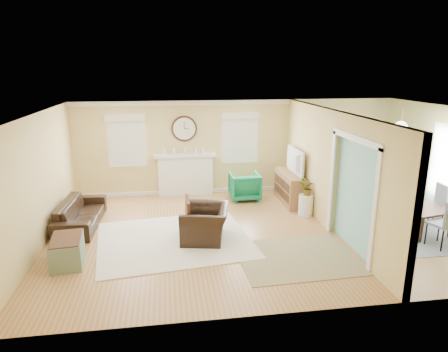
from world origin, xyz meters
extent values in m
plane|color=olive|center=(0.00, 0.00, 0.00)|extent=(9.00, 9.00, 0.00)
cube|color=tan|center=(0.00, 3.00, 1.30)|extent=(9.00, 0.02, 2.60)
cube|color=tan|center=(0.00, -3.00, 1.30)|extent=(9.00, 0.02, 2.60)
cube|color=tan|center=(-4.50, 0.00, 1.30)|extent=(0.02, 6.00, 2.60)
cube|color=white|center=(0.00, 0.00, 2.60)|extent=(9.00, 6.00, 0.02)
cube|color=tan|center=(1.50, 1.40, 1.30)|extent=(0.12, 3.20, 2.60)
cube|color=tan|center=(1.50, -2.50, 1.30)|extent=(0.12, 1.00, 2.60)
cube|color=tan|center=(1.50, -1.10, 2.40)|extent=(0.12, 1.80, 0.40)
cube|color=white|center=(1.43, -0.20, 1.10)|extent=(0.04, 0.12, 2.20)
cube|color=white|center=(1.43, -2.00, 1.10)|extent=(0.04, 0.12, 2.20)
cube|color=white|center=(1.43, -1.10, 2.20)|extent=(0.04, 1.92, 0.12)
cube|color=#6EB8AE|center=(1.57, 0.00, 1.30)|extent=(0.02, 6.00, 2.60)
cube|color=white|center=(-1.50, 2.88, 0.55)|extent=(1.50, 0.24, 1.10)
cube|color=white|center=(-1.50, 2.85, 1.13)|extent=(1.70, 0.30, 0.08)
cube|color=black|center=(-1.50, 2.98, 0.50)|extent=(0.85, 0.02, 0.75)
cube|color=gold|center=(-1.50, 2.87, 0.42)|extent=(0.85, 0.02, 0.62)
cylinder|color=#412214|center=(-1.50, 2.97, 1.85)|extent=(0.70, 0.06, 0.70)
cylinder|color=silver|center=(-1.50, 2.94, 1.85)|extent=(0.60, 0.01, 0.60)
cube|color=black|center=(-1.50, 2.93, 1.95)|extent=(0.02, 0.01, 0.20)
cube|color=black|center=(-1.44, 2.93, 1.85)|extent=(0.12, 0.01, 0.02)
cube|color=white|center=(-3.05, 2.98, 1.55)|extent=(0.90, 0.03, 1.30)
cube|color=white|center=(-3.05, 2.95, 1.55)|extent=(1.00, 0.04, 1.40)
cube|color=#ECE4C9|center=(-3.05, 2.91, 2.18)|extent=(1.05, 0.10, 0.18)
cube|color=white|center=(0.05, 2.98, 1.55)|extent=(0.90, 0.03, 1.30)
cube|color=white|center=(0.05, 2.95, 1.55)|extent=(1.00, 0.04, 1.40)
cube|color=#ECE4C9|center=(0.05, 2.91, 2.18)|extent=(1.05, 0.10, 0.18)
cylinder|color=gold|center=(3.00, 0.00, 2.45)|extent=(0.02, 0.02, 0.30)
sphere|color=white|center=(3.00, 0.00, 2.20)|extent=(0.30, 0.30, 0.30)
cube|color=#ECE4C9|center=(-1.92, -0.18, 0.01)|extent=(3.37, 3.01, 0.02)
cube|color=#9E8C5D|center=(0.33, -1.33, 0.01)|extent=(2.23, 1.85, 0.01)
cube|color=slate|center=(3.30, -0.23, 0.01)|extent=(2.34, 2.93, 0.01)
imported|color=black|center=(-3.97, 0.91, 0.29)|extent=(0.86, 2.04, 0.59)
imported|color=black|center=(-1.27, -0.23, 0.35)|extent=(1.12, 1.23, 0.69)
imported|color=#0E6D40|center=(0.05, 2.23, 0.36)|extent=(0.78, 0.80, 0.73)
cube|color=gray|center=(-3.85, -0.93, 0.24)|extent=(0.62, 0.92, 0.48)
cube|color=#412214|center=(-3.85, -0.93, 0.49)|extent=(0.59, 0.87, 0.02)
cube|color=#91603A|center=(1.20, 1.80, 0.40)|extent=(0.49, 1.48, 0.80)
cube|color=#412214|center=(0.95, 1.35, 0.55)|extent=(0.01, 0.40, 0.22)
cube|color=#412214|center=(0.95, 1.35, 0.28)|extent=(0.01, 0.40, 0.22)
cube|color=#412214|center=(0.95, 1.80, 0.55)|extent=(0.01, 0.40, 0.22)
cube|color=#412214|center=(0.95, 1.80, 0.28)|extent=(0.01, 0.40, 0.22)
cube|color=#412214|center=(0.95, 2.24, 0.55)|extent=(0.01, 0.40, 0.22)
cube|color=#412214|center=(0.95, 2.24, 0.28)|extent=(0.01, 0.40, 0.22)
imported|color=black|center=(1.18, 1.80, 1.12)|extent=(0.17, 1.13, 0.65)
cylinder|color=white|center=(1.26, 0.80, 0.25)|extent=(0.35, 0.35, 0.51)
imported|color=#337F33|center=(1.26, 0.80, 0.70)|extent=(0.42, 0.39, 0.37)
imported|color=#412214|center=(3.30, -0.23, 0.30)|extent=(1.25, 1.84, 0.59)
cube|color=slate|center=(3.30, 0.91, 0.43)|extent=(0.43, 0.43, 0.05)
cube|color=slate|center=(3.30, 0.91, 0.67)|extent=(0.40, 0.08, 0.48)
cylinder|color=black|center=(3.47, 1.06, 0.20)|extent=(0.03, 0.03, 0.40)
cylinder|color=black|center=(3.45, 0.73, 0.20)|extent=(0.03, 0.03, 0.40)
cylinder|color=black|center=(3.15, 1.08, 0.20)|extent=(0.03, 0.03, 0.40)
cylinder|color=black|center=(3.12, 0.76, 0.20)|extent=(0.03, 0.03, 0.40)
cube|color=slate|center=(3.31, -1.28, 0.48)|extent=(0.56, 0.56, 0.05)
cube|color=slate|center=(3.31, -1.28, 0.75)|extent=(0.45, 0.17, 0.54)
cylinder|color=black|center=(3.18, -1.51, 0.23)|extent=(0.03, 0.03, 0.45)
cylinder|color=black|center=(3.08, -1.15, 0.23)|extent=(0.03, 0.03, 0.45)
cylinder|color=black|center=(3.43, -1.05, 0.23)|extent=(0.03, 0.03, 0.45)
cube|color=white|center=(2.68, -0.26, 0.42)|extent=(0.40, 0.40, 0.05)
cube|color=white|center=(2.68, -0.26, 0.65)|extent=(0.07, 0.39, 0.46)
cylinder|color=black|center=(2.53, -0.10, 0.19)|extent=(0.03, 0.03, 0.39)
cylinder|color=black|center=(2.85, -0.11, 0.19)|extent=(0.03, 0.03, 0.39)
cylinder|color=black|center=(2.52, -0.41, 0.19)|extent=(0.03, 0.03, 0.39)
cylinder|color=black|center=(2.83, -0.42, 0.19)|extent=(0.03, 0.03, 0.39)
cube|color=slate|center=(3.91, -0.14, 0.44)|extent=(0.44, 0.44, 0.05)
cube|color=slate|center=(3.91, -0.14, 0.69)|extent=(0.08, 0.41, 0.49)
cylinder|color=black|center=(4.07, -0.32, 0.21)|extent=(0.03, 0.03, 0.41)
cylinder|color=black|center=(3.73, -0.30, 0.21)|extent=(0.03, 0.03, 0.41)
cylinder|color=black|center=(4.09, 0.02, 0.21)|extent=(0.03, 0.03, 0.41)
cylinder|color=black|center=(3.76, 0.04, 0.21)|extent=(0.03, 0.03, 0.41)
camera|label=1|loc=(-2.02, -7.89, 3.45)|focal=32.00mm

